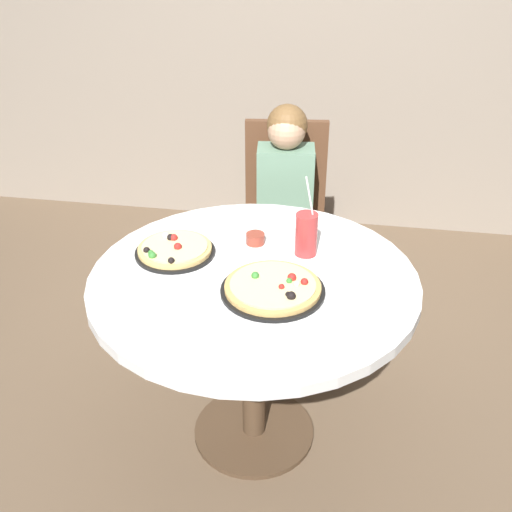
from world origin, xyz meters
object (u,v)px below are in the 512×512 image
pizza_veggie (273,288)px  sauce_bowl (255,238)px  dining_table (254,301)px  diner_child (284,234)px  pizza_cheese (174,250)px  soda_cup (306,234)px  chair_wooden (285,209)px  plate_small (231,223)px

pizza_veggie → sauce_bowl: size_ratio=4.96×
dining_table → diner_child: size_ratio=1.05×
diner_child → pizza_cheese: diner_child is taller
soda_cup → dining_table: bearing=-131.7°
pizza_cheese → soda_cup: size_ratio=0.95×
chair_wooden → diner_child: size_ratio=0.88×
chair_wooden → pizza_veggie: chair_wooden is taller
dining_table → pizza_veggie: size_ratio=3.28×
pizza_cheese → soda_cup: 0.48m
diner_child → pizza_cheese: size_ratio=3.71×
diner_child → plate_small: size_ratio=6.01×
diner_child → pizza_cheese: 0.82m
pizza_cheese → chair_wooden: bearing=71.2°
sauce_bowl → plate_small: (-0.12, 0.14, -0.02)m
sauce_bowl → pizza_cheese: bearing=-155.5°
pizza_veggie → dining_table: bearing=132.1°
dining_table → chair_wooden: (-0.01, 0.98, -0.11)m
plate_small → pizza_cheese: bearing=-120.6°
dining_table → soda_cup: bearing=48.3°
dining_table → pizza_cheese: size_ratio=3.90×
dining_table → chair_wooden: chair_wooden is taller
chair_wooden → plate_small: size_ratio=5.28×
soda_cup → pizza_veggie: bearing=-106.5°
pizza_cheese → soda_cup: soda_cup is taller
pizza_cheese → plate_small: size_ratio=1.62×
pizza_veggie → pizza_cheese: size_ratio=1.19×
diner_child → pizza_veggie: size_ratio=3.12×
plate_small → diner_child: bearing=69.5°
soda_cup → chair_wooden: bearing=102.1°
chair_wooden → soda_cup: size_ratio=3.10×
dining_table → sauce_bowl: size_ratio=16.27×
pizza_veggie → sauce_bowl: (-0.11, 0.32, 0.00)m
diner_child → soda_cup: 0.73m
plate_small → soda_cup: bearing=-30.2°
pizza_veggie → chair_wooden: bearing=94.9°
pizza_veggie → soda_cup: soda_cup is taller
diner_child → soda_cup: size_ratio=3.53×
chair_wooden → plate_small: 0.67m
pizza_cheese → plate_small: (0.16, 0.26, -0.01)m
soda_cup → sauce_bowl: 0.21m
dining_table → pizza_cheese: (-0.31, 0.10, 0.12)m
chair_wooden → soda_cup: 0.87m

